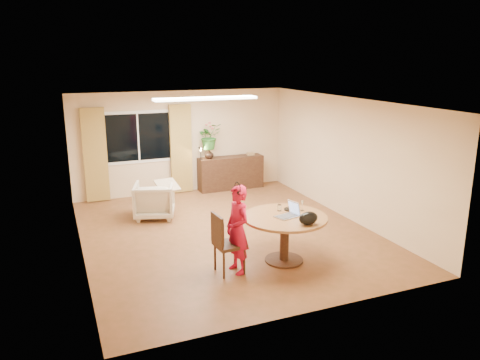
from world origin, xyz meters
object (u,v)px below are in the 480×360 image
at_px(child, 238,230).
at_px(armchair, 154,200).
at_px(dining_table, 285,226).
at_px(dining_chair, 229,243).
at_px(sideboard, 231,173).

relative_size(child, armchair, 1.71).
relative_size(dining_table, child, 0.98).
xyz_separation_m(dining_chair, sideboard, (1.82, 4.67, -0.07)).
bearing_deg(dining_table, child, -175.26).
distance_m(armchair, sideboard, 2.82).
bearing_deg(sideboard, child, -109.78).
bearing_deg(dining_table, dining_chair, -177.65).
xyz_separation_m(dining_chair, child, (0.13, -0.03, 0.22)).
height_order(dining_chair, armchair, dining_chair).
bearing_deg(dining_table, armchair, 116.87).
xyz_separation_m(dining_table, dining_chair, (-1.02, -0.04, -0.13)).
bearing_deg(armchair, dining_table, 134.12).
height_order(child, sideboard, child).
distance_m(child, armchair, 3.26).
bearing_deg(sideboard, dining_table, -99.80).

